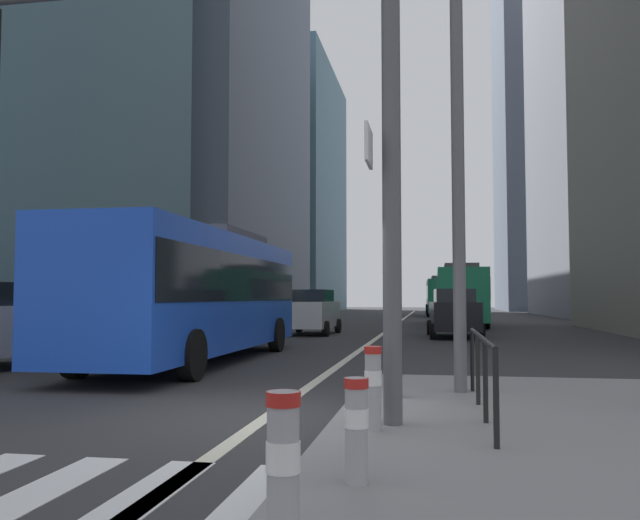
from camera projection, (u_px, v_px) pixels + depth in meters
ground_plane at (382, 335)px, 28.39m from camera, size 160.00×160.00×0.00m
crosswalk_stripes at (4, 509)px, 4.95m from camera, size 7.65×3.20×0.01m
lane_centre_line at (395, 325)px, 38.23m from camera, size 0.20×80.00×0.01m
office_tower_left_far at (281, 191)px, 79.87m from camera, size 13.04×23.96×29.16m
office_tower_right_mid at (607, 114)px, 55.89m from camera, size 10.28×24.69×34.44m
office_tower_right_far at (550, 83)px, 82.57m from camera, size 12.88×16.86×57.27m
city_bus_blue_oncoming at (197, 288)px, 16.32m from camera, size 2.71×10.86×3.40m
city_bus_red_receding at (460, 293)px, 37.64m from camera, size 2.73×11.75×3.40m
city_bus_red_distant at (442, 295)px, 57.35m from camera, size 2.88×11.38×3.40m
car_oncoming_mid at (312, 312)px, 28.63m from camera, size 2.14×4.35×1.94m
car_receding_near at (454, 313)px, 26.41m from camera, size 2.20×4.59×1.94m
traffic_signal_gantry at (237, 95)px, 8.05m from camera, size 5.71×0.65×6.00m
street_lamp_post at (457, 65)px, 10.37m from camera, size 5.50×0.32×8.00m
bollard_front at (283, 468)px, 3.60m from camera, size 0.20×0.20×0.94m
bollard_left at (356, 425)px, 5.14m from camera, size 0.20×0.20×0.82m
bollard_right at (373, 383)px, 7.22m from camera, size 0.20×0.20×0.91m
bollard_back at (393, 364)px, 9.54m from camera, size 0.20×0.20×0.87m
pedestrian_railing at (481, 356)px, 8.30m from camera, size 0.06×4.01×0.98m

